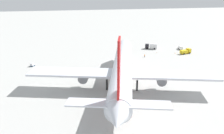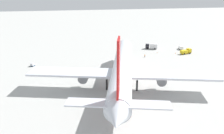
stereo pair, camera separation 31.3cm
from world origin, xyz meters
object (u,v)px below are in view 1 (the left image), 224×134
Objects in this scene: service_van at (181,48)px; service_truck_2 at (151,46)px; ground_worker_0 at (145,56)px; baggage_cart_0 at (32,65)px; traffic_cone_0 at (157,52)px; traffic_cone_1 at (175,53)px; service_truck_0 at (186,51)px; airliner at (122,69)px.

service_truck_2 is at bearing 75.36° from service_van.
ground_worker_0 is (-11.75, 26.37, -0.19)m from service_van.
service_truck_2 is 1.63× the size of service_van.
service_truck_2 reaches higher than baggage_cart_0.
baggage_cart_0 is 1.72× the size of ground_worker_0.
service_van is 28.87m from ground_worker_0.
service_van reaches higher than traffic_cone_0.
traffic_cone_0 is 10.14m from traffic_cone_1.
service_truck_0 reaches higher than traffic_cone_1.
service_truck_2 reaches higher than service_truck_0.
airliner is 61.37m from service_truck_2.
baggage_cart_0 is at bearing 94.18° from ground_worker_0.
traffic_cone_1 is (4.00, -19.28, -0.57)m from ground_worker_0.
service_van is 1.56× the size of baggage_cart_0.
baggage_cart_0 is (-15.90, 83.21, -0.24)m from service_van.
service_truck_2 is 13.20× the size of traffic_cone_1.
traffic_cone_1 is at bearing -44.59° from airliner.
service_truck_0 is at bearing -107.04° from traffic_cone_0.
traffic_cone_1 is (-12.12, -9.68, -1.46)m from service_truck_2.
service_truck_0 is 9.54m from service_van.
service_truck_2 is 13.20× the size of traffic_cone_0.
service_van is 8.12× the size of traffic_cone_0.
baggage_cart_0 is 5.21× the size of traffic_cone_1.
service_van is at bearing -44.26° from airliner.
traffic_cone_1 is (40.81, -40.23, -7.04)m from airliner.
traffic_cone_1 is at bearing 73.21° from service_truck_0.
service_truck_2 is at bearing -30.77° from ground_worker_0.
service_truck_2 is 4.37× the size of ground_worker_0.
traffic_cone_0 is (-9.13, 0.00, -1.46)m from service_truck_2.
airliner reaches higher than service_truck_2.
ground_worker_0 is 19.70m from traffic_cone_1.
service_truck_0 is 15.91m from traffic_cone_0.
airliner is 11.18× the size of service_truck_0.
baggage_cart_0 is 57.00m from ground_worker_0.
service_truck_2 is 2.54× the size of baggage_cart_0.
service_truck_0 reaches higher than baggage_cart_0.
traffic_cone_1 is (-7.74, 7.08, -0.76)m from service_van.
airliner is 17.09× the size of service_van.
baggage_cart_0 is at bearing 106.97° from service_truck_2.
service_truck_0 is at bearing -49.42° from airliner.
service_truck_0 reaches higher than ground_worker_0.
service_truck_2 is (52.93, -30.55, -5.58)m from airliner.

